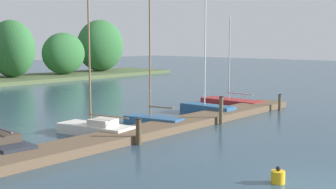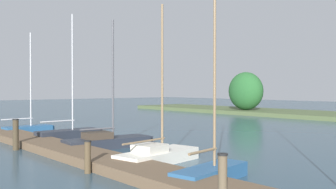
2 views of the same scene
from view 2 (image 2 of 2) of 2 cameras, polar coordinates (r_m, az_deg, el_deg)
dock_pier at (r=14.04m, az=-8.38°, el=-9.92°), size 27.77×1.80×0.35m
sailboat_0 at (r=25.63m, az=-19.69°, el=-4.71°), size 1.19×3.26×6.26m
sailboat_1 at (r=21.73m, az=-14.08°, el=-5.64°), size 1.14×3.68×6.82m
sailboat_2 at (r=18.68m, az=-8.62°, el=-6.71°), size 1.64×4.46×6.06m
sailboat_3 at (r=14.80m, az=-1.28°, el=-8.77°), size 1.88×3.91×6.00m
sailboat_4 at (r=12.07m, az=6.63°, el=-10.92°), size 1.45×3.24×6.89m
mooring_piling_1 at (r=18.97m, az=-21.50°, el=-5.48°), size 0.30×0.30×1.42m
mooring_piling_2 at (r=13.23m, az=-11.74°, el=-8.95°), size 0.25×0.25×1.09m
mooring_piling_3 at (r=8.56m, az=8.02°, el=-13.26°), size 0.23×0.23×1.43m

